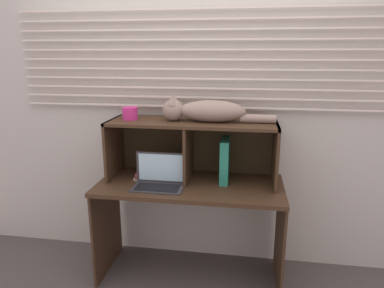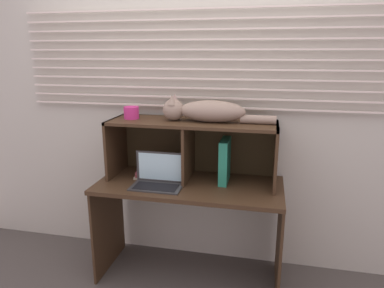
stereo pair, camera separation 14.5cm
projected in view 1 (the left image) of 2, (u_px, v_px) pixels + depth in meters
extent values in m
cube|color=beige|center=(197.00, 107.00, 2.66)|extent=(4.40, 0.04, 2.50)
cube|color=silver|center=(196.00, 107.00, 2.61)|extent=(2.74, 0.02, 0.01)
cube|color=silver|center=(196.00, 97.00, 2.59)|extent=(2.74, 0.02, 0.01)
cube|color=silver|center=(196.00, 88.00, 2.58)|extent=(2.74, 0.02, 0.01)
cube|color=silver|center=(196.00, 79.00, 2.56)|extent=(2.74, 0.02, 0.01)
cube|color=silver|center=(196.00, 69.00, 2.54)|extent=(2.74, 0.02, 0.01)
cube|color=silver|center=(196.00, 59.00, 2.52)|extent=(2.74, 0.02, 0.01)
cube|color=silver|center=(196.00, 49.00, 2.51)|extent=(2.74, 0.02, 0.01)
cube|color=silver|center=(196.00, 39.00, 2.49)|extent=(2.74, 0.02, 0.01)
cube|color=silver|center=(196.00, 29.00, 2.47)|extent=(2.74, 0.02, 0.01)
cube|color=silver|center=(196.00, 19.00, 2.45)|extent=(2.74, 0.02, 0.01)
cube|color=silver|center=(196.00, 9.00, 2.43)|extent=(2.74, 0.02, 0.01)
cube|color=#3E2A19|center=(190.00, 185.00, 2.48)|extent=(1.32, 0.59, 0.03)
cube|color=#3E2A19|center=(107.00, 226.00, 2.67)|extent=(0.02, 0.53, 0.72)
cube|color=#3E2A19|center=(280.00, 240.00, 2.47)|extent=(0.02, 0.53, 0.72)
cube|color=#3E2A19|center=(192.00, 123.00, 2.45)|extent=(1.20, 0.38, 0.02)
cube|color=#3E2A19|center=(114.00, 147.00, 2.59)|extent=(0.02, 0.38, 0.44)
cube|color=#3E2A19|center=(275.00, 154.00, 2.42)|extent=(0.02, 0.38, 0.44)
cube|color=#3E2A19|center=(188.00, 152.00, 2.51)|extent=(0.02, 0.36, 0.41)
cube|color=#3A2E19|center=(196.00, 144.00, 2.68)|extent=(1.20, 0.01, 0.44)
ellipsoid|color=gray|center=(212.00, 111.00, 2.41)|extent=(0.46, 0.17, 0.15)
sphere|color=gray|center=(173.00, 110.00, 2.45)|extent=(0.15, 0.15, 0.15)
cone|color=gray|center=(172.00, 100.00, 2.39)|extent=(0.07, 0.07, 0.07)
cone|color=gray|center=(174.00, 99.00, 2.47)|extent=(0.07, 0.07, 0.07)
cylinder|color=gray|center=(258.00, 119.00, 2.37)|extent=(0.24, 0.06, 0.06)
cube|color=#333333|center=(158.00, 188.00, 2.38)|extent=(0.35, 0.20, 0.01)
cube|color=#333333|center=(161.00, 167.00, 2.44)|extent=(0.35, 0.01, 0.22)
cube|color=#B2E0EA|center=(161.00, 168.00, 2.44)|extent=(0.32, 0.00, 0.19)
cube|color=black|center=(157.00, 187.00, 2.37)|extent=(0.30, 0.14, 0.00)
cube|color=#238162|center=(225.00, 160.00, 2.48)|extent=(0.06, 0.23, 0.31)
cube|color=tan|center=(149.00, 175.00, 2.61)|extent=(0.17, 0.22, 0.02)
cube|color=maroon|center=(150.00, 173.00, 2.60)|extent=(0.17, 0.22, 0.02)
cube|color=brown|center=(150.00, 171.00, 2.59)|extent=(0.17, 0.22, 0.02)
cylinder|color=#CC2E7A|center=(130.00, 113.00, 2.51)|extent=(0.11, 0.11, 0.09)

